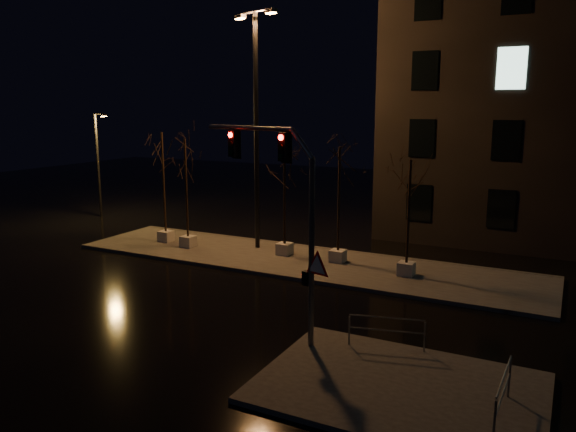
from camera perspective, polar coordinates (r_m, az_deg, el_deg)
The scene contains 13 objects.
ground at distance 20.99m, azimuth -6.29°, elevation -8.69°, with size 90.00×90.00×0.00m, color black.
median at distance 25.93m, azimuth 1.03°, elevation -4.58°, with size 22.00×5.00×0.15m, color #3F3D39.
sidewalk_corner at distance 15.11m, azimuth 11.19°, elevation -16.74°, with size 7.00×5.00×0.15m, color #3F3D39.
tree_0 at distance 29.32m, azimuth -12.63°, elevation 5.88°, with size 1.80×1.80×5.80m.
tree_1 at distance 27.92m, azimuth -10.38°, elevation 5.29°, with size 1.80×1.80×5.53m.
tree_2 at distance 26.02m, azimuth -0.37°, elevation 4.27°, with size 1.80×1.80×5.06m.
tree_3 at distance 24.83m, azimuth 5.23°, elevation 4.37°, with size 1.80×1.80×5.33m.
tree_4 at distance 23.26m, azimuth 12.26°, elevation 3.00°, with size 1.80×1.80×4.95m.
traffic_signal_mast at distance 16.45m, azimuth -0.27°, elevation 1.42°, with size 4.99×1.58×6.34m.
streetlight_main at distance 27.28m, azimuth -3.26°, elevation 10.21°, with size 2.75×1.25×11.30m.
streetlight_far at distance 38.11m, azimuth -18.68°, elevation 5.36°, with size 1.30×0.47×6.66m.
guard_rail_a at distance 16.80m, azimuth 9.98°, elevation -11.12°, with size 2.15×0.57×0.95m.
guard_rail_b at distance 13.95m, azimuth 21.01°, elevation -16.21°, with size 0.12×2.29×1.08m.
Camera 1 is at (10.97, -16.43, 7.07)m, focal length 35.00 mm.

